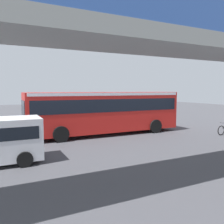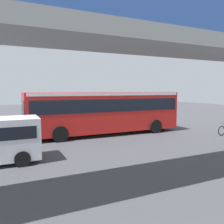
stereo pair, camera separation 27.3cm
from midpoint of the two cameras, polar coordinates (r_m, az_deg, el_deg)
ground at (r=17.46m, az=-6.61°, el=-5.49°), size 80.00×80.00×0.00m
city_bus at (r=17.14m, az=-1.28°, el=0.71°), size 11.54×2.85×3.15m
pedestrian at (r=19.73m, az=-7.83°, el=-1.63°), size 0.38×0.38×1.79m
lane_dash_leftmost at (r=21.27m, az=1.50°, el=-3.46°), size 2.00×0.20×0.01m
lane_dash_left at (r=19.83m, az=-8.93°, el=-4.18°), size 2.00×0.20×0.01m
lane_dash_centre at (r=19.14m, az=-20.55°, el=-4.82°), size 2.00×0.20×0.01m
pedestrian_overpass at (r=8.70m, az=14.05°, el=14.17°), size 29.18×2.60×6.31m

